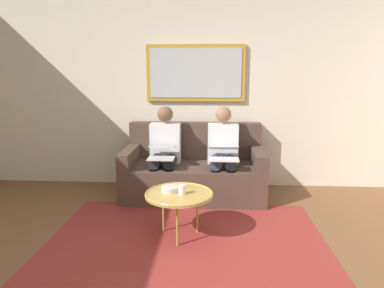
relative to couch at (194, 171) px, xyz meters
name	(u,v)px	position (x,y,z in m)	size (l,w,h in m)	color
wall_rear	(196,92)	(0.00, -0.48, 0.99)	(6.00, 0.12, 2.60)	beige
area_rug	(187,239)	(0.00, 1.27, -0.31)	(2.60, 1.80, 0.01)	maroon
couch	(194,171)	(0.00, 0.00, 0.00)	(1.75, 0.90, 0.90)	#4C382D
framed_mirror	(196,73)	(0.00, -0.39, 1.24)	(1.31, 0.05, 0.74)	#B7892D
coffee_table	(179,195)	(0.08, 1.22, 0.11)	(0.64, 0.64, 0.45)	tan
cup	(182,190)	(0.05, 1.24, 0.17)	(0.07, 0.07, 0.09)	silver
bowl	(170,189)	(0.17, 1.17, 0.15)	(0.17, 0.17, 0.05)	beige
person_left	(223,150)	(-0.37, 0.07, 0.30)	(0.38, 0.58, 1.14)	silver
laptop_white	(224,153)	(-0.37, 0.31, 0.31)	(0.35, 0.36, 0.16)	white
person_right	(165,149)	(0.37, 0.07, 0.30)	(0.38, 0.58, 1.14)	silver
laptop_silver	(162,152)	(0.37, 0.31, 0.32)	(0.31, 0.35, 0.15)	silver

